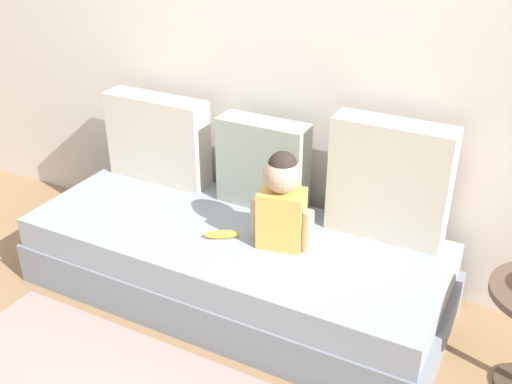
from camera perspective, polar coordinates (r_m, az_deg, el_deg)
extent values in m
plane|color=#93704C|center=(3.16, -2.08, -9.68)|extent=(12.00, 12.00, 0.00)
cube|color=silver|center=(3.09, 2.71, 13.75)|extent=(5.32, 0.10, 2.35)
cube|color=gray|center=(3.09, -2.12, -8.04)|extent=(2.12, 0.84, 0.22)
cube|color=#8C939E|center=(2.99, -2.18, -5.06)|extent=(2.06, 0.82, 0.16)
cube|color=beige|center=(3.40, -9.31, 5.02)|extent=(0.60, 0.16, 0.49)
cube|color=#99A393|center=(3.08, 0.66, 2.70)|extent=(0.47, 0.16, 0.46)
cube|color=beige|center=(2.85, 12.54, 1.05)|extent=(0.56, 0.16, 0.58)
cube|color=gold|center=(2.78, 2.44, -2.49)|extent=(0.24, 0.19, 0.28)
sphere|color=tan|center=(2.67, 2.53, 1.72)|extent=(0.17, 0.17, 0.17)
sphere|color=#2D231E|center=(2.65, 2.55, 2.48)|extent=(0.14, 0.14, 0.14)
cylinder|color=tan|center=(2.85, 0.00, -2.48)|extent=(0.06, 0.06, 0.21)
cylinder|color=tan|center=(2.75, 4.92, -3.76)|extent=(0.06, 0.06, 0.21)
ellipsoid|color=yellow|center=(2.89, -3.25, -4.04)|extent=(0.17, 0.13, 0.04)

